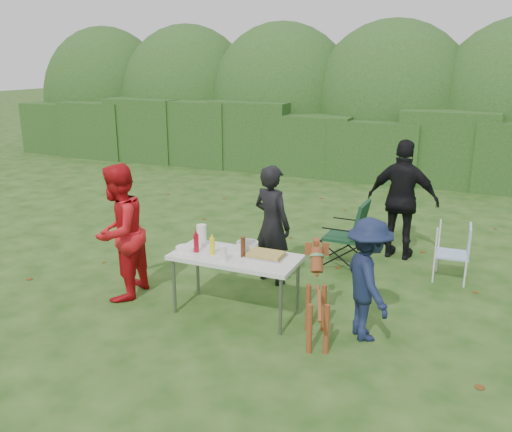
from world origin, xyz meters
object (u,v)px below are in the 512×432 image
at_px(lawn_chair, 452,252).
at_px(dog, 317,301).
at_px(person_cook, 272,225).
at_px(paper_towel_roll, 202,235).
at_px(person_black_puffy, 403,200).
at_px(beer_bottle, 243,247).
at_px(camping_chair, 345,233).
at_px(mustard_bottle, 212,246).
at_px(ketchup_bottle, 196,243).
at_px(person_red_jacket, 119,232).
at_px(child, 368,280).
at_px(folding_table, 236,260).

bearing_deg(lawn_chair, dog, 60.40).
distance_m(person_cook, paper_towel_roll, 1.08).
bearing_deg(person_cook, person_black_puffy, -110.40).
distance_m(beer_bottle, paper_towel_roll, 0.66).
bearing_deg(camping_chair, person_cook, 54.81).
relative_size(lawn_chair, mustard_bottle, 4.02).
height_order(person_cook, camping_chair, person_cook).
bearing_deg(ketchup_bottle, paper_towel_roll, 104.42).
distance_m(person_red_jacket, dog, 2.66).
height_order(person_red_jacket, paper_towel_roll, person_red_jacket).
distance_m(person_cook, child, 1.85).
distance_m(child, ketchup_bottle, 2.04).
xyz_separation_m(person_cook, dog, (1.07, -1.33, -0.34)).
relative_size(dog, paper_towel_roll, 3.82).
relative_size(dog, camping_chair, 0.99).
height_order(person_black_puffy, camping_chair, person_black_puffy).
relative_size(folding_table, paper_towel_roll, 5.77).
relative_size(child, beer_bottle, 5.65).
bearing_deg(mustard_bottle, camping_chair, 64.46).
height_order(dog, camping_chair, camping_chair).
relative_size(folding_table, person_cook, 0.92).
relative_size(person_black_puffy, lawn_chair, 2.26).
height_order(child, paper_towel_roll, child).
xyz_separation_m(camping_chair, lawn_chair, (1.49, 0.06, -0.10)).
relative_size(child, camping_chair, 1.36).
xyz_separation_m(child, mustard_bottle, (-1.81, -0.13, 0.16)).
relative_size(camping_chair, ketchup_bottle, 4.53).
height_order(dog, paper_towel_roll, paper_towel_roll).
bearing_deg(person_black_puffy, child, 96.52).
bearing_deg(person_red_jacket, person_black_puffy, 127.56).
distance_m(person_red_jacket, mustard_bottle, 1.28).
distance_m(lawn_chair, beer_bottle, 3.07).
bearing_deg(dog, person_black_puffy, -27.24).
bearing_deg(person_red_jacket, child, 87.52).
distance_m(ketchup_bottle, beer_bottle, 0.58).
height_order(camping_chair, paper_towel_roll, paper_towel_roll).
height_order(ketchup_bottle, paper_towel_roll, paper_towel_roll).
bearing_deg(lawn_chair, ketchup_bottle, 35.64).
relative_size(person_red_jacket, child, 1.27).
height_order(child, lawn_chair, child).
height_order(mustard_bottle, ketchup_bottle, ketchup_bottle).
height_order(child, camping_chair, child).
height_order(child, ketchup_bottle, child).
bearing_deg(paper_towel_roll, ketchup_bottle, -75.58).
distance_m(person_black_puffy, ketchup_bottle, 3.42).
bearing_deg(person_red_jacket, lawn_chair, 114.71).
height_order(person_red_jacket, beer_bottle, person_red_jacket).
relative_size(child, lawn_chair, 1.69).
xyz_separation_m(person_cook, beer_bottle, (0.08, -1.08, 0.05)).
bearing_deg(paper_towel_roll, camping_chair, 55.85).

